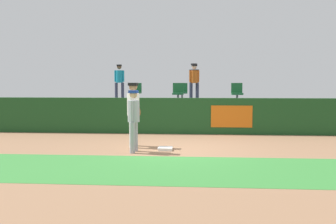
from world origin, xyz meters
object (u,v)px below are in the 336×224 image
seat_front_center (178,92)px  spectator_capped (194,79)px  player_runner_visitor (134,116)px  seat_back_center (182,91)px  spectator_hooded (194,80)px  first_base (165,149)px  seat_front_right (237,92)px  seat_back_left (136,91)px  spectator_casual (119,80)px  player_fielder_home (133,110)px

seat_front_center → spectator_capped: 2.60m
player_runner_visitor → seat_back_center: size_ratio=2.01×
seat_front_center → spectator_hooded: (0.64, 2.34, 0.52)m
first_base → spectator_hooded: spectator_hooded is taller
seat_front_center → spectator_capped: bearing=75.7°
player_runner_visitor → seat_back_center: seat_back_center is taller
player_runner_visitor → seat_front_right: 6.31m
seat_back_left → seat_back_center: size_ratio=1.00×
spectator_hooded → spectator_capped: spectator_capped is taller
seat_front_right → spectator_casual: bearing=151.3°
seat_back_center → player_fielder_home: bearing=-100.8°
seat_back_left → player_runner_visitor: bearing=-81.3°
spectator_casual → seat_front_right: bearing=143.1°
player_fielder_home → seat_back_left: bearing=-166.8°
seat_back_center → seat_front_center: bearing=-93.0°
spectator_casual → first_base: bearing=102.2°
seat_back_left → spectator_capped: size_ratio=0.48×
seat_front_right → spectator_capped: (-1.76, 2.46, 0.55)m
seat_front_right → spectator_capped: spectator_capped is taller
player_runner_visitor → spectator_capped: spectator_capped is taller
spectator_hooded → player_runner_visitor: bearing=64.4°
player_runner_visitor → seat_back_left: seat_back_left is taller
first_base → spectator_hooded: (0.75, 7.28, 2.00)m
seat_back_center → spectator_casual: (-3.16, 1.18, 0.54)m
seat_back_left → spectator_hooded: (2.67, 0.54, 0.52)m
first_base → player_fielder_home: 1.52m
spectator_hooded → spectator_casual: spectator_casual is taller
seat_front_center → seat_back_center: size_ratio=1.00×
seat_back_left → seat_back_center: bearing=0.0°
player_fielder_home → player_runner_visitor: bearing=14.6°
player_runner_visitor → seat_back_left: (-1.09, 7.13, 0.55)m
player_fielder_home → spectator_casual: 7.75m
first_base → spectator_casual: 8.69m
player_runner_visitor → spectator_hooded: size_ratio=0.99×
player_runner_visitor → seat_front_center: 5.44m
seat_back_left → spectator_capped: (2.66, 0.66, 0.55)m
seat_front_center → seat_back_left: size_ratio=1.00×
seat_back_center → spectator_casual: bearing=159.5°
first_base → seat_front_right: size_ratio=0.48×
spectator_casual → spectator_capped: bearing=163.7°
seat_back_center → seat_front_right: same height
seat_back_left → seat_front_right: bearing=-22.2°
player_fielder_home → spectator_hooded: bearing=170.3°
spectator_capped → spectator_casual: size_ratio=1.01×
first_base → spectator_hooded: bearing=84.1°
first_base → seat_front_right: bearing=63.1°
player_fielder_home → seat_front_right: seat_front_right is taller
spectator_casual → seat_back_left: bearing=122.9°
player_fielder_home → spectator_capped: spectator_capped is taller
first_base → seat_back_center: bearing=88.2°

